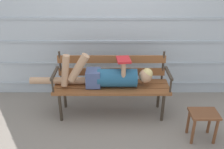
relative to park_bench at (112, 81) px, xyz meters
name	(u,v)px	position (x,y,z in m)	size (l,w,h in m)	color
ground_plane	(112,116)	(0.00, -0.15, -0.51)	(12.00, 12.00, 0.00)	gray
house_siding	(112,30)	(0.00, 0.59, 0.59)	(4.12, 0.08, 2.20)	#B2BCC6
park_bench	(112,81)	(0.00, 0.00, 0.00)	(1.63, 0.46, 0.91)	brown
reclining_person	(107,76)	(-0.07, -0.07, 0.11)	(1.74, 0.27, 0.52)	#23567A
footstool	(203,119)	(1.14, -0.62, -0.21)	(0.35, 0.26, 0.39)	brown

